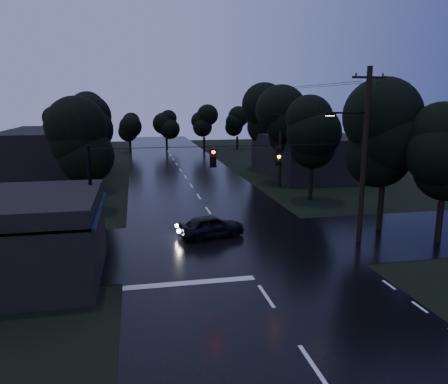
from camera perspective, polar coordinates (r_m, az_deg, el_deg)
name	(u,v)px	position (r m, az deg, el deg)	size (l,w,h in m)	color
ground	(312,365)	(15.03, 11.47, -21.28)	(160.00, 160.00, 0.00)	black
main_road	(191,186)	(42.62, -4.28, 0.79)	(12.00, 120.00, 0.02)	black
cross_street	(231,244)	(25.42, 0.90, -6.86)	(60.00, 9.00, 0.02)	black
building_far_right	(311,155)	(49.74, 11.33, 4.75)	(10.00, 14.00, 4.40)	black
building_far_left	(56,152)	(52.57, -21.15, 4.89)	(10.00, 16.00, 5.00)	black
utility_pole_main	(363,153)	(25.95, 17.69, 4.89)	(3.50, 0.30, 10.00)	black
utility_pole_far	(280,147)	(41.97, 7.36, 5.91)	(2.00, 0.30, 7.50)	black
anchor_pole_left	(91,204)	(23.21, -16.92, -1.50)	(0.18, 0.18, 6.00)	black
span_signals	(245,156)	(23.40, 2.81, 4.69)	(15.00, 0.37, 1.12)	black
tree_corner_near	(386,136)	(28.91, 20.38, 6.83)	(4.48, 4.48, 9.44)	black
tree_corner_far	(447,153)	(27.68, 27.06, 4.52)	(3.92, 3.92, 8.26)	black
tree_left_a	(82,141)	(33.85, -18.03, 6.34)	(3.92, 3.92, 8.26)	black
tree_left_b	(85,129)	(41.82, -17.69, 7.83)	(4.20, 4.20, 8.85)	black
tree_left_c	(89,120)	(51.80, -17.25, 8.94)	(4.48, 4.48, 9.44)	black
tree_right_a	(313,132)	(36.48, 11.53, 7.63)	(4.20, 4.20, 8.85)	black
tree_right_b	(287,123)	(44.12, 8.21, 8.93)	(4.48, 4.48, 9.44)	black
tree_right_c	(264,116)	(53.79, 5.22, 9.91)	(4.76, 4.76, 10.03)	black
car	(211,226)	(26.60, -1.68, -4.46)	(1.62, 4.02, 1.37)	black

